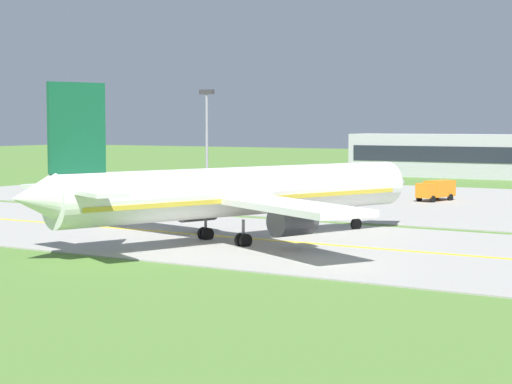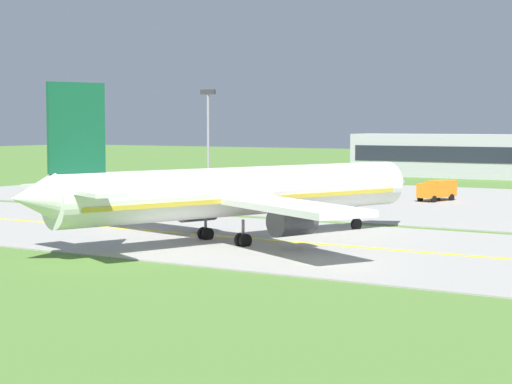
# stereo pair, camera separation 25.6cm
# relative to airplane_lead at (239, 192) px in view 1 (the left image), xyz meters

# --- Properties ---
(ground_plane) EXTENTS (500.00, 500.00, 0.00)m
(ground_plane) POSITION_rel_airplane_lead_xyz_m (-5.37, 1.79, -4.13)
(ground_plane) COLOR #517A33
(taxiway_strip) EXTENTS (240.00, 28.00, 0.10)m
(taxiway_strip) POSITION_rel_airplane_lead_xyz_m (-5.37, 1.79, -4.08)
(taxiway_strip) COLOR #9E9B93
(taxiway_strip) RESTS_ON ground
(apron_pad) EXTENTS (140.00, 52.00, 0.10)m
(apron_pad) POSITION_rel_airplane_lead_xyz_m (4.63, 43.79, -4.08)
(apron_pad) COLOR #9E9B93
(apron_pad) RESTS_ON ground
(taxiway_centreline) EXTENTS (220.00, 0.60, 0.01)m
(taxiway_centreline) POSITION_rel_airplane_lead_xyz_m (-5.37, 1.79, -4.03)
(taxiway_centreline) COLOR yellow
(taxiway_centreline) RESTS_ON taxiway_strip
(airplane_lead) EXTENTS (31.48, 38.23, 12.70)m
(airplane_lead) POSITION_rel_airplane_lead_xyz_m (0.00, 0.00, 0.00)
(airplane_lead) COLOR white
(airplane_lead) RESTS_ON ground
(service_truck_baggage) EXTENTS (6.14, 2.70, 2.60)m
(service_truck_baggage) POSITION_rel_airplane_lead_xyz_m (-17.17, 38.61, -2.60)
(service_truck_baggage) COLOR silver
(service_truck_baggage) RESTS_ON ground
(service_truck_catering) EXTENTS (3.44, 6.31, 2.60)m
(service_truck_catering) POSITION_rel_airplane_lead_xyz_m (0.64, 45.23, -2.60)
(service_truck_catering) COLOR orange
(service_truck_catering) RESTS_ON ground
(terminal_building) EXTENTS (54.50, 8.58, 9.02)m
(terminal_building) POSITION_rel_airplane_lead_xyz_m (-5.96, 95.64, -0.20)
(terminal_building) COLOR #B2B2B7
(terminal_building) RESTS_ON ground
(apron_light_mast) EXTENTS (2.40, 0.50, 14.70)m
(apron_light_mast) POSITION_rel_airplane_lead_xyz_m (-34.56, 45.93, 5.19)
(apron_light_mast) COLOR gray
(apron_light_mast) RESTS_ON ground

